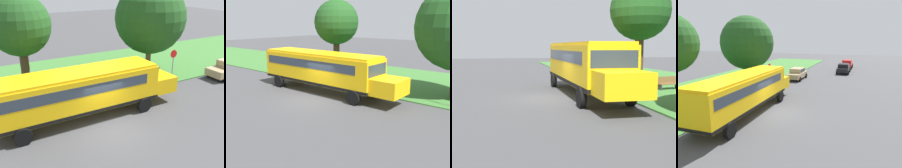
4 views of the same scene
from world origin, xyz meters
TOP-DOWN VIEW (x-y plane):
  - ground_plane at (0.00, 0.00)m, footprint 120.00×120.00m
  - school_bus at (-2.22, -0.90)m, footprint 2.85×12.42m
  - oak_tree_beside_bus at (-6.78, -3.30)m, footprint 4.18×4.18m
  - park_bench at (-8.18, -1.66)m, footprint 1.66×0.75m

SIDE VIEW (x-z plane):
  - ground_plane at x=0.00m, z-range 0.00..0.00m
  - park_bench at x=-8.18m, z-range 0.01..0.93m
  - school_bus at x=-2.22m, z-range 0.34..3.50m
  - oak_tree_beside_bus at x=-6.78m, z-range 1.62..9.14m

